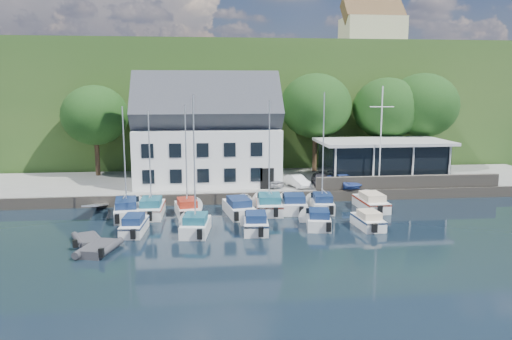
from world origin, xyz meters
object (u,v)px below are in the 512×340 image
object	(u,v)px
car_blue	(344,180)
boat_r1_5	(294,203)
boat_r1_2	(186,162)
boat_r2_4	(368,219)
boat_r2_1	(195,172)
dinghy_1	(99,247)
car_silver	(270,179)
boat_r2_2	(256,222)
dinghy_0	(88,239)
club_pavilion	(382,160)
car_dgrey	(321,179)
boat_r1_3	(239,206)
boat_r2_3	(318,218)
harbor_building	(207,139)
flagpole	(381,137)
boat_r1_7	(371,201)
boat_r2_0	(134,224)
boat_r1_6	(323,158)
boat_r1_4	(269,156)
car_white	(297,181)
boat_r1_1	(150,160)
boat_r1_0	(125,160)

from	to	relation	value
car_blue	boat_r1_5	xyz separation A→B (m)	(-5.83, -4.93, -0.88)
boat_r1_2	car_blue	bearing A→B (deg)	11.07
boat_r2_4	boat_r2_1	bearing A→B (deg)	175.72
boat_r1_5	dinghy_1	xyz separation A→B (m)	(-14.58, -9.18, -0.37)
car_silver	boat_r2_4	xyz separation A→B (m)	(5.87, -11.76, -0.98)
boat_r2_2	dinghy_0	bearing A→B (deg)	-167.72
club_pavilion	boat_r2_4	xyz separation A→B (m)	(-6.16, -13.82, -2.38)
car_dgrey	dinghy_0	bearing A→B (deg)	-139.72
car_dgrey	boat_r1_3	distance (m)	10.90
boat_r2_3	dinghy_1	world-z (taller)	boat_r2_3
car_dgrey	boat_r2_1	bearing A→B (deg)	-130.26
boat_r2_2	boat_r2_3	size ratio (longest dim) A/B	1.08
harbor_building	flagpole	distance (m)	16.90
boat_r1_7	boat_r2_0	distance (m)	20.26
car_dgrey	boat_r1_5	xyz separation A→B (m)	(-3.80, -5.92, -0.82)
club_pavilion	boat_r1_7	world-z (taller)	club_pavilion
boat_r1_6	boat_r2_2	bearing A→B (deg)	-132.42
harbor_building	boat_r2_0	bearing A→B (deg)	-112.50
boat_r1_5	boat_r2_1	bearing A→B (deg)	-140.32
car_silver	boat_r1_4	distance (m)	6.98
club_pavilion	car_dgrey	bearing A→B (deg)	-161.77
flagpole	boat_r2_0	xyz separation A→B (m)	(-21.98, -9.28, -5.12)
car_white	car_dgrey	size ratio (longest dim) A/B	0.88
flagpole	boat_r1_7	xyz separation A→B (m)	(-2.31, -4.42, -5.06)
boat_r1_2	boat_r2_0	xyz separation A→B (m)	(-3.77, -4.38, -3.82)
boat_r1_4	boat_r2_4	bearing A→B (deg)	-34.87
boat_r1_4	harbor_building	bearing A→B (deg)	124.61
boat_r1_5	dinghy_0	size ratio (longest dim) A/B	1.87
boat_r1_4	boat_r2_0	xyz separation A→B (m)	(-10.69, -4.94, -4.11)
boat_r1_1	boat_r1_6	size ratio (longest dim) A/B	1.03
boat_r1_5	boat_r2_0	xyz separation A→B (m)	(-12.84, -4.92, -0.06)
car_silver	dinghy_0	world-z (taller)	car_silver
dinghy_0	dinghy_1	xyz separation A→B (m)	(1.09, -1.97, 0.03)
boat_r1_1	boat_r1_4	bearing A→B (deg)	2.86
boat_r1_4	boat_r1_7	xyz separation A→B (m)	(8.98, -0.08, -4.06)
flagpole	boat_r1_5	xyz separation A→B (m)	(-9.13, -4.36, -5.05)
boat_r1_7	dinghy_0	world-z (taller)	boat_r1_7
car_dgrey	boat_r1_1	distance (m)	17.24
car_silver	boat_r2_1	world-z (taller)	boat_r2_1
boat_r1_6	harbor_building	bearing A→B (deg)	144.43
boat_r1_2	boat_r2_0	size ratio (longest dim) A/B	1.64
boat_r2_3	boat_r2_4	size ratio (longest dim) A/B	1.00
car_white	boat_r1_2	size ratio (longest dim) A/B	0.38
boat_r2_3	boat_r2_4	bearing A→B (deg)	1.62
boat_r1_2	boat_r2_3	bearing A→B (deg)	-33.28
boat_r1_1	dinghy_0	bearing A→B (deg)	-115.71
boat_r1_5	boat_r1_7	bearing A→B (deg)	5.33
car_dgrey	boat_r2_0	distance (m)	19.88
boat_r1_1	boat_r2_0	bearing A→B (deg)	-98.11
car_white	boat_r1_0	bearing A→B (deg)	-178.29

